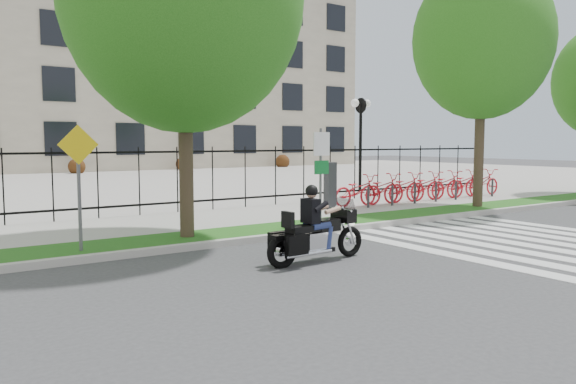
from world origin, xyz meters
TOP-DOWN VIEW (x-y plane):
  - ground at (0.00, 0.00)m, footprint 120.00×120.00m
  - curb at (0.00, 4.10)m, footprint 60.00×0.20m
  - grass_verge at (0.00, 4.95)m, footprint 60.00×1.50m
  - sidewalk at (0.00, 7.45)m, footprint 60.00×3.50m
  - plaza at (0.00, 25.00)m, footprint 80.00×34.00m
  - crosswalk_stripes at (4.83, 0.00)m, footprint 5.70×8.00m
  - iron_fence at (0.00, 9.20)m, footprint 30.00×0.06m
  - lamp_post_right at (10.00, 12.00)m, footprint 1.06×0.70m
  - street_tree_2 at (8.91, 4.95)m, footprint 4.50×4.50m
  - bike_share_station at (8.83, 7.20)m, footprint 8.98×0.89m
  - sign_pole_regulatory at (1.95, 4.58)m, footprint 0.50×0.09m
  - sign_pole_warning at (-4.08, 4.58)m, footprint 0.78×0.09m
  - motorcycle_rider at (-0.45, 1.64)m, footprint 2.34×0.70m

SIDE VIEW (x-z plane):
  - ground at x=0.00m, z-range 0.00..0.00m
  - crosswalk_stripes at x=4.83m, z-range 0.00..0.01m
  - plaza at x=0.00m, z-range 0.00..0.10m
  - curb at x=0.00m, z-range 0.00..0.15m
  - grass_verge at x=0.00m, z-range 0.00..0.15m
  - sidewalk at x=0.00m, z-range 0.00..0.15m
  - motorcycle_rider at x=-0.45m, z-range -0.30..1.50m
  - bike_share_station at x=8.83m, z-range -0.07..1.43m
  - iron_fence at x=0.00m, z-range 0.15..2.15m
  - sign_pole_regulatory at x=1.95m, z-range 0.49..2.99m
  - sign_pole_warning at x=-4.08m, z-range 0.50..2.99m
  - lamp_post_right at x=10.00m, z-range 1.08..5.33m
  - street_tree_2 at x=8.91m, z-range 1.58..9.64m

